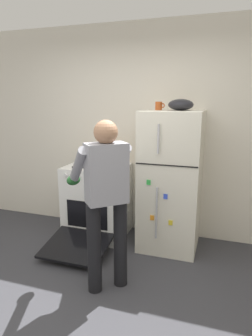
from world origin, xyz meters
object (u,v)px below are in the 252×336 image
Objects in this scene: coffee_mug at (159,106)px; pepper_mill at (82,154)px; red_pot at (107,162)px; refrigerator at (171,181)px; person_cook at (105,191)px; stove_range at (97,202)px; mixing_bowl at (181,105)px.

coffee_mug reaches higher than pepper_mill.
red_pot is at bearing -28.52° from pepper_mill.
red_pot is 0.93m from coffee_mug.
person_cook is at bearing -113.07° from refrigerator.
coffee_mug is 1.27m from pepper_mill.
refrigerator reaches higher than stove_range.
mixing_bowl is (0.26, -0.05, 0.02)m from coffee_mug.
refrigerator is at bearing -15.84° from coffee_mug.
refrigerator is at bearing 1.06° from stove_range.
red_pot is 0.52m from pepper_mill.
red_pot is (0.16, -0.03, 0.54)m from stove_range.
person_cook is at bearing -55.41° from pepper_mill.
person_cook reaches higher than stove_range.
red_pot is 1.36× the size of mixing_bowl.
stove_range is at bearing -178.94° from refrigerator.
stove_range is 6.27× the size of pepper_mill.
mixing_bowl reaches higher than pepper_mill.
stove_range is 4.41× the size of mixing_bowl.
person_cook is 14.28× the size of coffee_mug.
pepper_mill is at bearing 143.99° from stove_range.
red_pot reaches higher than stove_range.
mixing_bowl reaches higher than red_pot.
stove_range is 11.01× the size of coffee_mug.
stove_range is at bearing 118.26° from person_cook.
refrigerator is 0.89m from coffee_mug.
mixing_bowl is (1.34, -0.20, 0.67)m from pepper_mill.
person_cook is 1.02m from red_pot.
pepper_mill is (-1.26, 0.20, 0.22)m from refrigerator.
stove_range is at bearing -175.01° from coffee_mug.
pepper_mill reaches higher than stove_range.
person_cook is at bearing -116.83° from mixing_bowl.
pepper_mill is at bearing 170.94° from refrigerator.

